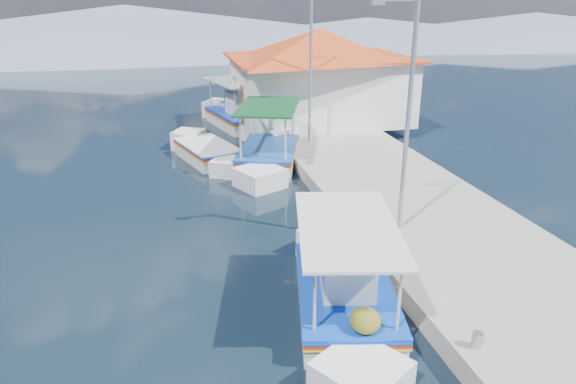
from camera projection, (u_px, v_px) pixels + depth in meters
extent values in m
plane|color=black|center=(244.00, 307.00, 11.44)|extent=(160.00, 160.00, 0.00)
cube|color=gray|center=(384.00, 184.00, 18.08)|extent=(5.00, 44.00, 0.50)
cylinder|color=#A5A8AD|center=(477.00, 340.00, 9.31)|extent=(0.20, 0.20, 0.30)
cylinder|color=#A5A8AD|center=(372.00, 226.00, 13.85)|extent=(0.20, 0.20, 0.30)
cylinder|color=#A5A8AD|center=(310.00, 160.00, 19.29)|extent=(0.20, 0.20, 0.30)
cylinder|color=#A5A8AD|center=(276.00, 123.00, 24.73)|extent=(0.20, 0.20, 0.30)
cube|color=white|center=(344.00, 303.00, 11.26)|extent=(2.71, 4.13, 0.83)
cube|color=white|center=(293.00, 250.00, 13.33)|extent=(1.92, 1.92, 0.92)
cube|color=white|center=(417.00, 371.00, 9.21)|extent=(1.86, 1.86, 0.79)
cube|color=#0D3DB5|center=(345.00, 287.00, 11.12)|extent=(2.79, 4.25, 0.05)
cube|color=red|center=(345.00, 290.00, 11.14)|extent=(2.79, 4.25, 0.04)
cube|color=yellow|center=(345.00, 292.00, 11.17)|extent=(2.79, 4.25, 0.04)
cube|color=#0D3DB5|center=(345.00, 285.00, 11.10)|extent=(2.80, 4.22, 0.04)
cube|color=brown|center=(345.00, 286.00, 11.11)|extent=(2.54, 4.02, 0.04)
cube|color=white|center=(353.00, 272.00, 10.71)|extent=(1.28, 1.34, 0.96)
cube|color=silver|center=(354.00, 250.00, 10.53)|extent=(1.39, 1.45, 0.05)
cylinder|color=beige|center=(281.00, 234.00, 11.88)|extent=(0.06, 0.06, 1.40)
cylinder|color=beige|center=(338.00, 222.00, 12.51)|extent=(0.06, 0.06, 1.40)
cylinder|color=beige|center=(357.00, 304.00, 9.20)|extent=(0.06, 0.06, 1.40)
cylinder|color=beige|center=(426.00, 284.00, 9.83)|extent=(0.06, 0.06, 1.40)
cube|color=silver|center=(348.00, 227.00, 10.60)|extent=(2.80, 4.15, 0.06)
ellipsoid|color=#3F4412|center=(304.00, 255.00, 11.90)|extent=(0.67, 0.73, 0.50)
ellipsoid|color=#3F4412|center=(318.00, 243.00, 12.53)|extent=(0.56, 0.62, 0.42)
ellipsoid|color=#3F4412|center=(398.00, 313.00, 9.78)|extent=(0.60, 0.66, 0.45)
sphere|color=red|center=(367.00, 241.00, 11.67)|extent=(0.35, 0.35, 0.35)
cube|color=white|center=(269.00, 160.00, 20.75)|extent=(3.20, 4.31, 0.98)
cube|color=white|center=(239.00, 142.00, 22.74)|extent=(2.00, 2.00, 1.09)
cube|color=white|center=(304.00, 177.00, 18.77)|extent=(1.94, 1.94, 0.93)
cube|color=#0D3DB5|center=(269.00, 149.00, 20.58)|extent=(3.30, 4.44, 0.06)
cube|color=red|center=(269.00, 151.00, 20.61)|extent=(3.30, 4.44, 0.05)
cube|color=yellow|center=(269.00, 153.00, 20.64)|extent=(3.30, 4.44, 0.04)
cube|color=#194998|center=(269.00, 147.00, 20.56)|extent=(3.31, 4.41, 0.05)
cube|color=brown|center=(269.00, 148.00, 20.57)|extent=(3.02, 4.19, 0.05)
cylinder|color=beige|center=(231.00, 122.00, 21.13)|extent=(0.07, 0.07, 1.66)
cylinder|color=beige|center=(266.00, 117.00, 21.96)|extent=(0.07, 0.07, 1.66)
cylinder|color=beige|center=(271.00, 140.00, 18.58)|extent=(0.07, 0.07, 1.66)
cylinder|color=beige|center=(309.00, 133.00, 19.41)|extent=(0.07, 0.07, 1.66)
cube|color=#0D4320|center=(268.00, 107.00, 19.97)|extent=(3.30, 4.35, 0.07)
cube|color=white|center=(208.00, 156.00, 21.34)|extent=(2.55, 3.52, 0.88)
cube|color=white|center=(218.00, 140.00, 23.27)|extent=(1.62, 1.62, 0.97)
cube|color=white|center=(196.00, 172.00, 19.43)|extent=(1.58, 1.58, 0.84)
cube|color=#0D3DB5|center=(207.00, 146.00, 21.19)|extent=(2.63, 3.63, 0.06)
cube|color=red|center=(207.00, 148.00, 21.22)|extent=(2.63, 3.63, 0.05)
cube|color=yellow|center=(207.00, 149.00, 21.24)|extent=(2.63, 3.63, 0.04)
cube|color=white|center=(207.00, 145.00, 21.16)|extent=(2.64, 3.60, 0.05)
cube|color=brown|center=(207.00, 145.00, 21.17)|extent=(2.41, 3.42, 0.05)
cube|color=white|center=(239.00, 122.00, 26.81)|extent=(3.03, 4.43, 0.95)
cube|color=white|center=(243.00, 109.00, 29.28)|extent=(2.08, 2.08, 1.05)
cube|color=white|center=(233.00, 135.00, 24.37)|extent=(2.02, 2.02, 0.90)
cube|color=#0D3DB5|center=(238.00, 114.00, 26.65)|extent=(3.12, 4.56, 0.06)
cube|color=red|center=(238.00, 115.00, 26.68)|extent=(3.12, 4.56, 0.05)
cube|color=yellow|center=(238.00, 117.00, 26.70)|extent=(3.12, 4.56, 0.04)
cube|color=#0D3DB5|center=(238.00, 112.00, 26.62)|extent=(3.13, 4.53, 0.05)
cube|color=brown|center=(238.00, 113.00, 26.63)|extent=(2.85, 4.31, 0.05)
cube|color=white|center=(237.00, 103.00, 26.15)|extent=(1.44, 1.55, 1.10)
cube|color=silver|center=(237.00, 92.00, 25.95)|extent=(1.57, 1.67, 0.06)
cylinder|color=beige|center=(225.00, 91.00, 27.94)|extent=(0.07, 0.07, 1.60)
cylinder|color=beige|center=(256.00, 91.00, 27.92)|extent=(0.07, 0.07, 1.60)
cylinder|color=beige|center=(217.00, 104.00, 24.77)|extent=(0.07, 0.07, 1.60)
cylinder|color=beige|center=(252.00, 104.00, 24.75)|extent=(0.07, 0.07, 1.60)
cube|color=silver|center=(237.00, 82.00, 26.06)|extent=(3.13, 4.46, 0.07)
cube|color=silver|center=(319.00, 89.00, 25.67)|extent=(8.00, 6.00, 3.00)
cube|color=red|center=(320.00, 57.00, 25.11)|extent=(8.64, 6.48, 0.10)
pyramid|color=red|center=(320.00, 44.00, 24.88)|extent=(10.49, 10.49, 1.40)
cube|color=brown|center=(243.00, 107.00, 24.08)|extent=(0.06, 1.00, 2.00)
cube|color=#0D3DB5|center=(235.00, 86.00, 26.13)|extent=(0.06, 1.20, 0.90)
cylinder|color=#A5A8AD|center=(408.00, 120.00, 12.99)|extent=(0.12, 0.12, 6.00)
cube|color=#A5A8AD|center=(378.00, 2.00, 11.77)|extent=(0.30, 0.14, 0.14)
cylinder|color=#A5A8AD|center=(310.00, 71.00, 21.16)|extent=(0.12, 0.12, 6.00)
cone|color=slate|center=(126.00, 30.00, 60.25)|extent=(96.00, 96.00, 5.50)
cone|color=slate|center=(367.00, 33.00, 67.10)|extent=(76.80, 76.80, 3.80)
cone|color=slate|center=(534.00, 28.00, 72.48)|extent=(89.60, 89.60, 4.20)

